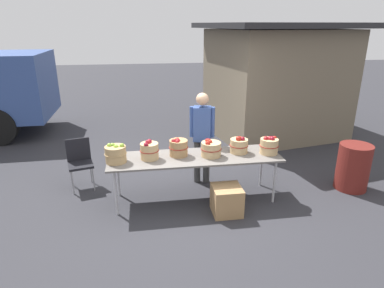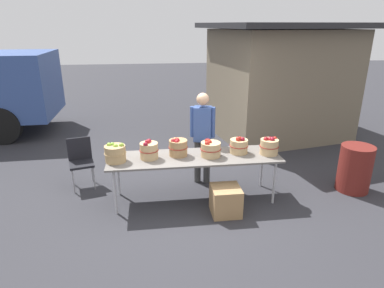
# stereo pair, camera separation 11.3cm
# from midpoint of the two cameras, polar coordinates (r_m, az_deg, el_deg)

# --- Properties ---
(ground_plane) EXTENTS (40.00, 40.00, 0.00)m
(ground_plane) POSITION_cam_midpoint_polar(r_m,az_deg,el_deg) (5.55, 1.00, -9.34)
(ground_plane) COLOR #2D2D33
(market_table) EXTENTS (2.70, 0.76, 0.75)m
(market_table) POSITION_cam_midpoint_polar(r_m,az_deg,el_deg) (5.24, 1.04, -2.52)
(market_table) COLOR slate
(market_table) RESTS_ON ground
(apple_basket_green_0) EXTENTS (0.33, 0.33, 0.30)m
(apple_basket_green_0) POSITION_cam_midpoint_polar(r_m,az_deg,el_deg) (5.11, -12.43, -1.54)
(apple_basket_green_0) COLOR tan
(apple_basket_green_0) RESTS_ON market_table
(apple_basket_red_0) EXTENTS (0.30, 0.30, 0.30)m
(apple_basket_red_0) POSITION_cam_midpoint_polar(r_m,az_deg,el_deg) (5.13, -6.78, -1.04)
(apple_basket_red_0) COLOR tan
(apple_basket_red_0) RESTS_ON market_table
(apple_basket_red_1) EXTENTS (0.31, 0.31, 0.30)m
(apple_basket_red_1) POSITION_cam_midpoint_polar(r_m,az_deg,el_deg) (5.21, -1.79, -0.54)
(apple_basket_red_1) COLOR #A87F51
(apple_basket_red_1) RESTS_ON market_table
(apple_basket_red_2) EXTENTS (0.33, 0.33, 0.28)m
(apple_basket_red_2) POSITION_cam_midpoint_polar(r_m,az_deg,el_deg) (5.20, 3.82, -0.84)
(apple_basket_red_2) COLOR tan
(apple_basket_red_2) RESTS_ON market_table
(apple_basket_red_3) EXTENTS (0.30, 0.30, 0.29)m
(apple_basket_red_3) POSITION_cam_midpoint_polar(r_m,az_deg,el_deg) (5.38, 8.66, -0.22)
(apple_basket_red_3) COLOR tan
(apple_basket_red_3) RESTS_ON market_table
(apple_basket_red_4) EXTENTS (0.30, 0.30, 0.30)m
(apple_basket_red_4) POSITION_cam_midpoint_polar(r_m,az_deg,el_deg) (5.42, 13.71, -0.31)
(apple_basket_red_4) COLOR tan
(apple_basket_red_4) RESTS_ON market_table
(vendor_adult) EXTENTS (0.42, 0.28, 1.63)m
(vendor_adult) POSITION_cam_midpoint_polar(r_m,az_deg,el_deg) (5.74, 2.37, 2.16)
(vendor_adult) COLOR #3F3F3F
(vendor_adult) RESTS_ON ground
(food_kiosk) EXTENTS (3.99, 3.52, 2.74)m
(food_kiosk) POSITION_cam_midpoint_polar(r_m,az_deg,el_deg) (8.69, 15.23, 10.46)
(food_kiosk) COLOR #726651
(food_kiosk) RESTS_ON ground
(folding_chair) EXTENTS (0.49, 0.49, 0.86)m
(folding_chair) POSITION_cam_midpoint_polar(r_m,az_deg,el_deg) (6.06, -18.06, -2.42)
(folding_chair) COLOR black
(folding_chair) RESTS_ON ground
(trash_barrel) EXTENTS (0.54, 0.54, 0.80)m
(trash_barrel) POSITION_cam_midpoint_polar(r_m,az_deg,el_deg) (6.32, 26.64, -3.76)
(trash_barrel) COLOR maroon
(trash_barrel) RESTS_ON ground
(produce_crate) EXTENTS (0.43, 0.43, 0.43)m
(produce_crate) POSITION_cam_midpoint_polar(r_m,az_deg,el_deg) (5.09, 6.45, -9.61)
(produce_crate) COLOR #A87F51
(produce_crate) RESTS_ON ground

